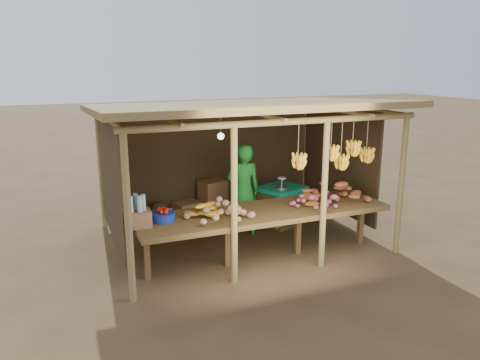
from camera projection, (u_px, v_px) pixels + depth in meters
name	position (u px, v px, depth m)	size (l,w,h in m)	color
ground	(240.00, 238.00, 8.12)	(60.00, 60.00, 0.00)	brown
stall_structure	(243.00, 128.00, 7.73)	(4.70, 3.50, 2.43)	olive
counter	(264.00, 214.00, 7.09)	(3.90, 1.05, 0.80)	brown
potato_heap	(221.00, 208.00, 6.60)	(0.89, 0.53, 0.36)	#A87B56
sweet_potato_heap	(334.00, 190.00, 7.54)	(1.04, 0.62, 0.36)	#B35A2E
onion_heap	(318.00, 194.00, 7.26)	(0.84, 0.51, 0.36)	#B75871
banana_pile	(200.00, 206.00, 6.70)	(0.64, 0.39, 0.35)	yellow
tomato_basin	(163.00, 216.00, 6.59)	(0.35, 0.35, 0.18)	navy
bottle_box	(137.00, 214.00, 6.33)	(0.37, 0.30, 0.45)	#8C5F3F
vendor	(243.00, 190.00, 8.11)	(0.59, 0.39, 1.63)	#1B7C28
tarp_crate	(281.00, 204.00, 8.77)	(0.99, 0.94, 0.95)	brown
carton_stack	(204.00, 203.00, 9.02)	(1.06, 0.48, 0.75)	#8C5F3F
burlap_sacks	(149.00, 215.00, 8.65)	(0.76, 0.40, 0.54)	#402F1D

